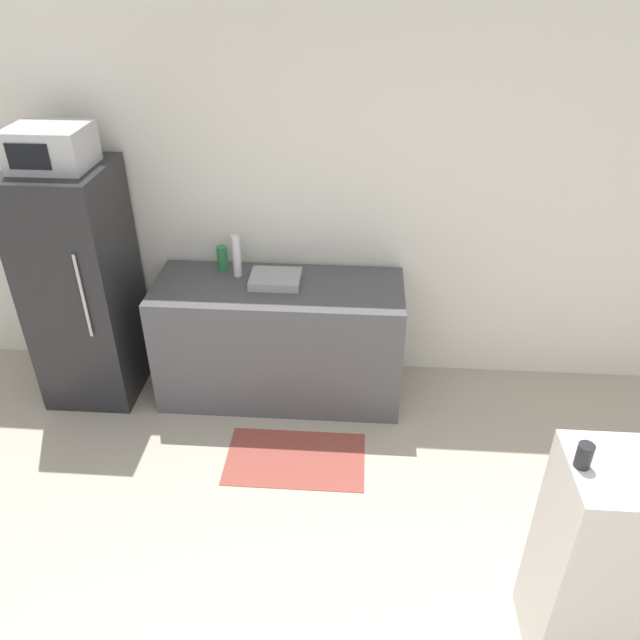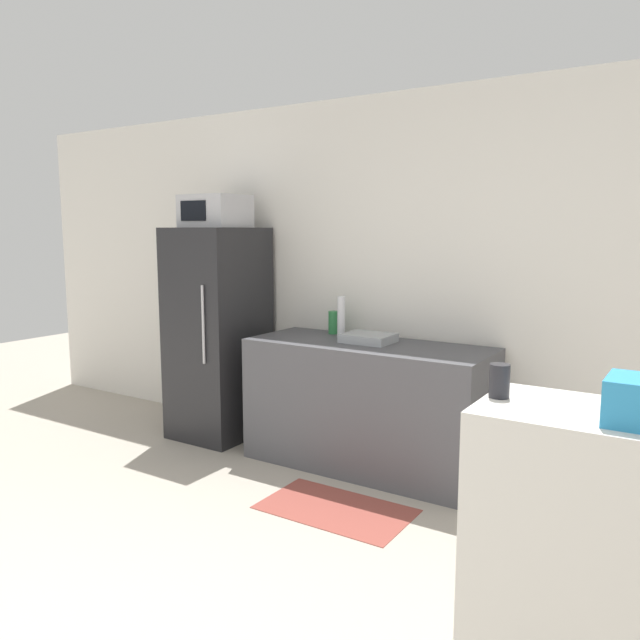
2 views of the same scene
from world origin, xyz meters
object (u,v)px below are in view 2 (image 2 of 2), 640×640
(refrigerator, at_px, (218,333))
(microwave, at_px, (215,211))
(jar, at_px, (499,381))
(bottle_short, at_px, (333,322))
(bottle_tall, at_px, (341,317))

(refrigerator, relative_size, microwave, 3.64)
(refrigerator, height_order, jar, refrigerator)
(microwave, xyz_separation_m, bottle_short, (0.93, 0.24, -0.83))
(microwave, relative_size, bottle_short, 2.68)
(refrigerator, bearing_deg, bottle_short, 14.36)
(bottle_short, height_order, jar, jar)
(refrigerator, distance_m, bottle_short, 0.97)
(bottle_tall, relative_size, jar, 2.78)
(refrigerator, height_order, bottle_short, refrigerator)
(bottle_short, xyz_separation_m, jar, (1.84, -2.02, 0.22))
(refrigerator, distance_m, bottle_tall, 1.08)
(microwave, height_order, bottle_tall, microwave)
(microwave, bearing_deg, bottle_tall, 8.18)
(microwave, relative_size, bottle_tall, 1.54)
(bottle_short, bearing_deg, microwave, -165.57)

